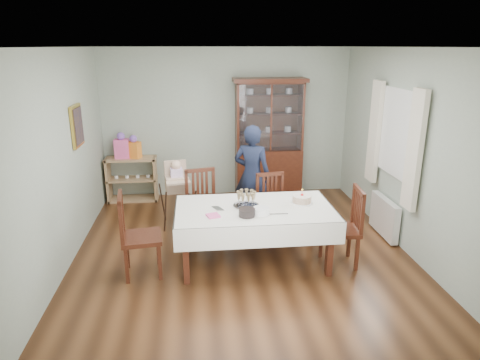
{
  "coord_description": "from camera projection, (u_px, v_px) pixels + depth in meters",
  "views": [
    {
      "loc": [
        -0.59,
        -5.3,
        2.72
      ],
      "look_at": [
        0.0,
        0.2,
        0.97
      ],
      "focal_mm": 32.0,
      "sensor_mm": 36.0,
      "label": 1
    }
  ],
  "objects": [
    {
      "name": "dining_table",
      "position": [
        254.0,
        235.0,
        5.51
      ],
      "size": [
        2.0,
        1.15,
        0.76
      ],
      "rotation": [
        0.0,
        0.0,
        -0.0
      ],
      "color": "#451F11",
      "rests_on": "floor"
    },
    {
      "name": "curtain_left",
      "position": [
        415.0,
        151.0,
        5.38
      ],
      "size": [
        0.07,
        0.3,
        1.55
      ],
      "primitive_type": "cube",
      "color": "silver",
      "rests_on": "room_shell"
    },
    {
      "name": "plate_stack_dark",
      "position": [
        247.0,
        212.0,
        5.12
      ],
      "size": [
        0.25,
        0.25,
        0.09
      ],
      "primitive_type": "cylinder",
      "rotation": [
        0.0,
        0.0,
        0.33
      ],
      "color": "black",
      "rests_on": "dining_table"
    },
    {
      "name": "floor",
      "position": [
        241.0,
        251.0,
        5.9
      ],
      "size": [
        5.0,
        5.0,
        0.0
      ],
      "primitive_type": "plane",
      "color": "#593319",
      "rests_on": "ground"
    },
    {
      "name": "window",
      "position": [
        398.0,
        133.0,
        5.95
      ],
      "size": [
        0.04,
        1.02,
        1.22
      ],
      "primitive_type": "cube",
      "color": "white",
      "rests_on": "room_shell"
    },
    {
      "name": "cake_knife",
      "position": [
        278.0,
        214.0,
        5.18
      ],
      "size": [
        0.25,
        0.03,
        0.01
      ],
      "primitive_type": "cube",
      "rotation": [
        0.0,
        0.0,
        -0.03
      ],
      "color": "silver",
      "rests_on": "dining_table"
    },
    {
      "name": "chair_far_left",
      "position": [
        204.0,
        220.0,
        6.16
      ],
      "size": [
        0.55,
        0.55,
        1.03
      ],
      "rotation": [
        0.0,
        0.0,
        0.21
      ],
      "color": "#451F11",
      "rests_on": "floor"
    },
    {
      "name": "curtain_right",
      "position": [
        375.0,
        132.0,
        6.56
      ],
      "size": [
        0.07,
        0.3,
        1.55
      ],
      "primitive_type": "cube",
      "color": "silver",
      "rests_on": "room_shell"
    },
    {
      "name": "radiator",
      "position": [
        384.0,
        217.0,
        6.32
      ],
      "size": [
        0.1,
        0.8,
        0.55
      ],
      "primitive_type": "cube",
      "color": "white",
      "rests_on": "floor"
    },
    {
      "name": "room_shell",
      "position": [
        237.0,
        122.0,
        5.9
      ],
      "size": [
        5.0,
        5.0,
        5.0
      ],
      "color": "#9EAA99",
      "rests_on": "floor"
    },
    {
      "name": "woman",
      "position": [
        252.0,
        175.0,
        6.64
      ],
      "size": [
        0.68,
        0.58,
        1.59
      ],
      "primitive_type": "imported",
      "rotation": [
        0.0,
        0.0,
        2.72
      ],
      "color": "black",
      "rests_on": "floor"
    },
    {
      "name": "sideboard",
      "position": [
        132.0,
        179.0,
        7.77
      ],
      "size": [
        0.9,
        0.38,
        0.8
      ],
      "color": "tan",
      "rests_on": "floor"
    },
    {
      "name": "gift_bag_orange",
      "position": [
        134.0,
        148.0,
        7.58
      ],
      "size": [
        0.27,
        0.23,
        0.41
      ],
      "color": "orange",
      "rests_on": "sideboard"
    },
    {
      "name": "chair_end_right",
      "position": [
        340.0,
        242.0,
        5.5
      ],
      "size": [
        0.5,
        0.5,
        1.02
      ],
      "rotation": [
        0.0,
        0.0,
        -1.66
      ],
      "color": "#451F11",
      "rests_on": "floor"
    },
    {
      "name": "napkin_stack",
      "position": [
        213.0,
        216.0,
        5.12
      ],
      "size": [
        0.18,
        0.18,
        0.02
      ],
      "primitive_type": "cube",
      "rotation": [
        0.0,
        0.0,
        0.29
      ],
      "color": "#EF589C",
      "rests_on": "dining_table"
    },
    {
      "name": "champagne_tray",
      "position": [
        246.0,
        202.0,
        5.42
      ],
      "size": [
        0.34,
        0.34,
        0.2
      ],
      "color": "silver",
      "rests_on": "dining_table"
    },
    {
      "name": "picture_frame",
      "position": [
        77.0,
        126.0,
        5.94
      ],
      "size": [
        0.04,
        0.48,
        0.58
      ],
      "primitive_type": "cube",
      "color": "gold",
      "rests_on": "room_shell"
    },
    {
      "name": "cutlery",
      "position": [
        215.0,
        208.0,
        5.36
      ],
      "size": [
        0.18,
        0.2,
        0.01
      ],
      "primitive_type": null,
      "rotation": [
        0.0,
        0.0,
        0.44
      ],
      "color": "silver",
      "rests_on": "dining_table"
    },
    {
      "name": "gift_bag_pink",
      "position": [
        122.0,
        147.0,
        7.55
      ],
      "size": [
        0.26,
        0.17,
        0.47
      ],
      "color": "#EF589C",
      "rests_on": "sideboard"
    },
    {
      "name": "china_cabinet",
      "position": [
        269.0,
        137.0,
        7.79
      ],
      "size": [
        1.3,
        0.48,
        2.18
      ],
      "color": "#451F11",
      "rests_on": "floor"
    },
    {
      "name": "chair_end_left",
      "position": [
        141.0,
        251.0,
        5.25
      ],
      "size": [
        0.53,
        0.53,
        1.05
      ],
      "rotation": [
        0.0,
        0.0,
        1.7
      ],
      "color": "#451F11",
      "rests_on": "floor"
    },
    {
      "name": "birthday_cake",
      "position": [
        302.0,
        199.0,
        5.54
      ],
      "size": [
        0.28,
        0.28,
        0.19
      ],
      "color": "white",
      "rests_on": "dining_table"
    },
    {
      "name": "plate_stack_white",
      "position": [
        261.0,
        211.0,
        5.17
      ],
      "size": [
        0.27,
        0.27,
        0.09
      ],
      "primitive_type": "cylinder",
      "rotation": [
        0.0,
        0.0,
        -0.41
      ],
      "color": "white",
      "rests_on": "dining_table"
    },
    {
      "name": "chair_far_right",
      "position": [
        273.0,
        221.0,
        6.18
      ],
      "size": [
        0.49,
        0.49,
        0.97
      ],
      "rotation": [
        0.0,
        0.0,
        0.14
      ],
      "color": "#451F11",
      "rests_on": "floor"
    },
    {
      "name": "high_chair",
      "position": [
        178.0,
        199.0,
        6.72
      ],
      "size": [
        0.53,
        0.53,
        1.04
      ],
      "rotation": [
        0.0,
        0.0,
        0.16
      ],
      "color": "black",
      "rests_on": "floor"
    }
  ]
}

